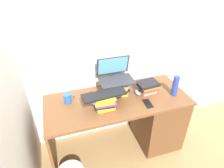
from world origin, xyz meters
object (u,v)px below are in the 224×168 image
at_px(keyboard, 104,94).
at_px(desk, 149,117).
at_px(book_stack_tall, 117,88).
at_px(water_bottle, 175,86).
at_px(book_stack_keyboard_riser, 104,101).
at_px(laptop, 115,74).
at_px(mug, 68,98).
at_px(cell_phone, 148,103).
at_px(computer_mouse, 138,92).
at_px(book_stack_side, 148,87).

bearing_deg(keyboard, desk, 0.57).
xyz_separation_m(book_stack_tall, water_bottle, (0.57, -0.20, 0.04)).
height_order(book_stack_keyboard_riser, laptop, laptop).
distance_m(keyboard, water_bottle, 0.76).
bearing_deg(mug, desk, -8.57).
relative_size(desk, cell_phone, 10.91).
xyz_separation_m(laptop, cell_phone, (0.24, -0.32, -0.20)).
distance_m(computer_mouse, cell_phone, 0.19).
bearing_deg(keyboard, cell_phone, -16.50).
relative_size(computer_mouse, water_bottle, 0.46).
bearing_deg(mug, cell_phone, -19.65).
xyz_separation_m(keyboard, cell_phone, (0.42, -0.09, -0.14)).
relative_size(mug, water_bottle, 0.51).
bearing_deg(water_bottle, desk, 160.11).
bearing_deg(desk, cell_phone, -130.20).
relative_size(desk, book_stack_side, 6.39).
height_order(keyboard, mug, keyboard).
relative_size(book_stack_keyboard_riser, mug, 2.07).
bearing_deg(book_stack_tall, cell_phone, -47.43).
bearing_deg(computer_mouse, laptop, 149.66).
bearing_deg(cell_phone, desk, 53.58).
bearing_deg(cell_phone, book_stack_side, 67.96).
distance_m(desk, book_stack_tall, 0.55).
height_order(laptop, mug, laptop).
height_order(computer_mouse, cell_phone, computer_mouse).
xyz_separation_m(book_stack_keyboard_riser, book_stack_side, (0.52, 0.10, -0.00)).
distance_m(book_stack_keyboard_riser, mug, 0.38).
distance_m(book_stack_tall, mug, 0.52).
height_order(water_bottle, cell_phone, water_bottle).
bearing_deg(laptop, water_bottle, -24.05).
bearing_deg(cell_phone, computer_mouse, 101.10).
height_order(laptop, water_bottle, laptop).
bearing_deg(cell_phone, book_stack_tall, 136.35).
xyz_separation_m(keyboard, mug, (-0.33, 0.18, -0.10)).
xyz_separation_m(keyboard, computer_mouse, (0.40, 0.10, -0.13)).
relative_size(laptop, water_bottle, 1.57).
height_order(book_stack_side, laptop, laptop).
xyz_separation_m(desk, cell_phone, (-0.12, -0.14, 0.33)).
bearing_deg(book_stack_tall, water_bottle, -19.29).
distance_m(book_stack_keyboard_riser, cell_phone, 0.44).
height_order(desk, book_stack_tall, book_stack_tall).
xyz_separation_m(book_stack_tall, keyboard, (-0.19, -0.17, 0.07)).
distance_m(computer_mouse, water_bottle, 0.39).
bearing_deg(book_stack_side, cell_phone, -115.82).
height_order(book_stack_tall, keyboard, keyboard).
distance_m(book_stack_tall, computer_mouse, 0.23).
height_order(laptop, computer_mouse, laptop).
bearing_deg(book_stack_side, keyboard, -169.31).
height_order(book_stack_side, water_bottle, water_bottle).
xyz_separation_m(book_stack_tall, laptop, (-0.00, 0.06, 0.13)).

